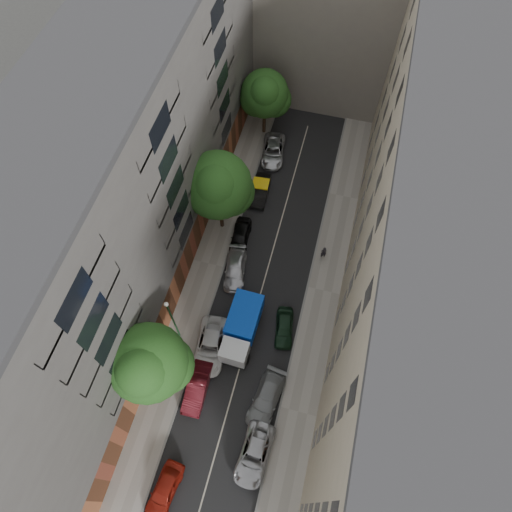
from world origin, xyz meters
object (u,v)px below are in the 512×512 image
(car_right_2, at_px, (284,328))
(tree_far, at_px, (265,96))
(tarp_truck, at_px, (242,328))
(car_left_6, at_px, (273,151))
(car_left_4, at_px, (240,236))
(car_left_1, at_px, (197,388))
(pedestrian, at_px, (324,252))
(tree_mid, at_px, (218,188))
(car_left_5, at_px, (261,190))
(tree_near, at_px, (149,365))
(lamp_post, at_px, (172,317))
(car_left_0, at_px, (164,490))
(car_right_0, at_px, (254,454))
(car_left_3, at_px, (235,269))
(car_right_1, at_px, (266,399))
(car_left_2, at_px, (211,346))

(car_right_2, relative_size, tree_far, 0.49)
(tarp_truck, distance_m, car_left_6, 20.58)
(car_left_6, bearing_deg, tarp_truck, -91.78)
(tarp_truck, distance_m, car_left_4, 9.67)
(car_left_1, xyz_separation_m, car_left_6, (0.00, 26.00, -0.03))
(car_left_1, height_order, pedestrian, pedestrian)
(tree_mid, bearing_deg, car_left_5, 61.71)
(tree_near, relative_size, lamp_post, 1.41)
(car_left_0, height_order, tree_far, tree_far)
(tarp_truck, distance_m, car_right_0, 9.85)
(tarp_truck, xyz_separation_m, car_left_6, (-2.20, 20.44, -0.83))
(tree_far, bearing_deg, car_left_3, -84.50)
(car_left_4, distance_m, car_left_6, 11.21)
(tree_mid, bearing_deg, car_left_3, -60.09)
(car_left_0, bearing_deg, tree_near, 116.58)
(car_right_2, xyz_separation_m, tree_near, (-8.24, -7.30, 6.10))
(tree_near, height_order, lamp_post, tree_near)
(car_left_0, distance_m, car_right_0, 6.99)
(tree_mid, bearing_deg, car_left_6, 75.80)
(tree_far, bearing_deg, tree_mid, -93.89)
(car_right_0, distance_m, tree_mid, 21.79)
(pedestrian, bearing_deg, car_left_0, 48.98)
(lamp_post, bearing_deg, car_right_2, 17.79)
(tree_mid, height_order, pedestrian, tree_mid)
(pedestrian, bearing_deg, car_left_1, 40.65)
(car_left_4, distance_m, tree_near, 16.58)
(car_left_5, xyz_separation_m, tree_mid, (-2.60, -4.83, 5.62))
(car_right_0, bearing_deg, car_right_1, 94.85)
(car_left_5, relative_size, tree_far, 0.54)
(car_right_2, bearing_deg, pedestrian, 67.22)
(car_left_1, height_order, car_left_2, car_left_2)
(car_left_1, relative_size, car_left_3, 0.96)
(car_left_0, height_order, lamp_post, lamp_post)
(tarp_truck, bearing_deg, tree_far, 100.84)
(car_left_5, distance_m, car_right_2, 14.87)
(tarp_truck, height_order, car_left_6, tarp_truck)
(car_left_1, distance_m, car_right_1, 5.63)
(lamp_post, bearing_deg, car_right_0, -41.12)
(car_left_3, bearing_deg, car_right_0, -78.33)
(car_left_4, bearing_deg, tree_mid, 152.15)
(car_left_3, bearing_deg, tarp_truck, -78.21)
(car_left_3, height_order, tree_near, tree_near)
(car_left_6, relative_size, lamp_post, 0.72)
(car_left_4, height_order, car_right_1, car_right_1)
(car_left_0, xyz_separation_m, car_right_2, (5.65, 14.40, -0.05))
(car_left_3, xyz_separation_m, car_left_6, (0.00, 14.80, 0.03))
(car_left_1, relative_size, tree_near, 0.45)
(car_left_5, bearing_deg, car_left_0, -94.07)
(tree_mid, bearing_deg, car_left_4, -23.87)
(car_left_1, relative_size, car_right_1, 0.90)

